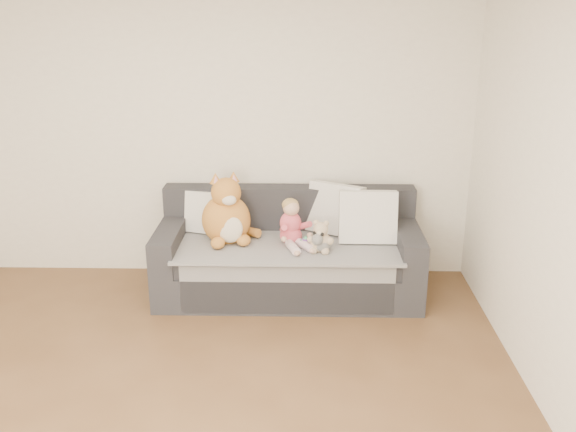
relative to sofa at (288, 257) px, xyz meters
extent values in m
plane|color=silver|center=(-0.65, 0.44, 0.99)|extent=(4.50, 0.00, 4.50)
cube|color=#28292E|center=(0.00, -0.04, -0.16)|extent=(2.20, 0.90, 0.30)
cube|color=#28292E|center=(0.00, -0.07, 0.07)|extent=(1.90, 0.80, 0.15)
cube|color=#28292E|center=(0.00, 0.31, 0.34)|extent=(2.20, 0.20, 0.40)
cube|color=#28292E|center=(-1.00, -0.04, 0.14)|extent=(0.20, 0.90, 0.30)
cube|color=#28292E|center=(1.00, -0.04, 0.14)|extent=(0.20, 0.90, 0.30)
cube|color=#97979A|center=(0.00, -0.09, 0.15)|extent=(1.85, 0.88, 0.02)
cube|color=#97979A|center=(0.00, -0.48, -0.08)|extent=(1.70, 0.02, 0.41)
cube|color=silver|center=(-0.70, 0.17, 0.34)|extent=(0.43, 0.28, 0.37)
cube|color=silver|center=(0.40, 0.18, 0.38)|extent=(0.52, 0.41, 0.45)
cube|color=silver|center=(0.66, -0.02, 0.38)|extent=(0.48, 0.22, 0.45)
ellipsoid|color=#E3506E|center=(0.02, -0.09, 0.24)|extent=(0.19, 0.15, 0.15)
ellipsoid|color=#E3506E|center=(0.02, -0.08, 0.34)|extent=(0.18, 0.15, 0.20)
ellipsoid|color=#DBAA8C|center=(0.02, -0.09, 0.48)|extent=(0.13, 0.13, 0.13)
ellipsoid|color=tan|center=(0.02, -0.07, 0.50)|extent=(0.14, 0.14, 0.11)
cylinder|color=#E3506E|center=(-0.04, -0.17, 0.32)|extent=(0.07, 0.19, 0.12)
cylinder|color=#E3506E|center=(0.12, -0.10, 0.32)|extent=(0.16, 0.17, 0.12)
ellipsoid|color=#DBAA8C|center=(-0.03, -0.25, 0.26)|extent=(0.05, 0.05, 0.05)
ellipsoid|color=#DBAA8C|center=(0.18, -0.15, 0.26)|extent=(0.05, 0.05, 0.05)
cylinder|color=#E5B2C6|center=(0.04, -0.25, 0.20)|extent=(0.13, 0.24, 0.08)
cylinder|color=#E5B2C6|center=(0.14, -0.21, 0.20)|extent=(0.19, 0.24, 0.08)
ellipsoid|color=#DBAA8C|center=(0.07, -0.36, 0.19)|extent=(0.05, 0.07, 0.04)
ellipsoid|color=#DBAA8C|center=(0.20, -0.31, 0.19)|extent=(0.05, 0.07, 0.04)
ellipsoid|color=#B26627|center=(-0.52, -0.03, 0.35)|extent=(0.41, 0.35, 0.43)
ellipsoid|color=beige|center=(-0.48, -0.16, 0.32)|extent=(0.21, 0.09, 0.24)
ellipsoid|color=#B26627|center=(-0.51, -0.06, 0.60)|extent=(0.25, 0.25, 0.25)
ellipsoid|color=beige|center=(-0.48, -0.16, 0.56)|extent=(0.12, 0.08, 0.09)
cone|color=#B26627|center=(-0.60, -0.04, 0.71)|extent=(0.12, 0.12, 0.09)
cone|color=pink|center=(-0.59, -0.06, 0.71)|extent=(0.08, 0.08, 0.05)
cone|color=#B26627|center=(-0.45, 0.00, 0.71)|extent=(0.12, 0.12, 0.09)
cone|color=pink|center=(-0.45, -0.01, 0.71)|extent=(0.08, 0.08, 0.05)
ellipsoid|color=#B26627|center=(-0.57, -0.22, 0.21)|extent=(0.12, 0.14, 0.09)
ellipsoid|color=#B26627|center=(-0.37, -0.15, 0.21)|extent=(0.12, 0.14, 0.09)
cylinder|color=#B26627|center=(-0.35, 0.08, 0.21)|extent=(0.26, 0.24, 0.10)
ellipsoid|color=tan|center=(0.27, -0.26, 0.24)|extent=(0.17, 0.15, 0.17)
ellipsoid|color=tan|center=(0.26, -0.27, 0.36)|extent=(0.12, 0.12, 0.12)
ellipsoid|color=tan|center=(0.23, -0.25, 0.41)|extent=(0.05, 0.05, 0.05)
ellipsoid|color=tan|center=(0.31, -0.27, 0.41)|extent=(0.05, 0.05, 0.05)
ellipsoid|color=beige|center=(0.25, -0.31, 0.34)|extent=(0.05, 0.05, 0.05)
ellipsoid|color=tan|center=(0.19, -0.26, 0.27)|extent=(0.06, 0.06, 0.06)
ellipsoid|color=tan|center=(0.34, -0.30, 0.27)|extent=(0.06, 0.06, 0.06)
ellipsoid|color=tan|center=(0.21, -0.30, 0.19)|extent=(0.07, 0.07, 0.07)
ellipsoid|color=tan|center=(0.30, -0.32, 0.19)|extent=(0.07, 0.07, 0.07)
ellipsoid|color=white|center=(0.27, -0.24, 0.23)|extent=(0.15, 0.19, 0.14)
ellipsoid|color=white|center=(0.24, -0.33, 0.29)|extent=(0.09, 0.09, 0.09)
ellipsoid|color=black|center=(0.21, -0.30, 0.34)|extent=(0.03, 0.03, 0.03)
ellipsoid|color=black|center=(0.27, -0.33, 0.34)|extent=(0.03, 0.03, 0.03)
cylinder|color=#703CA4|center=(0.14, -0.18, 0.20)|extent=(0.06, 0.06, 0.08)
cone|color=#43AF74|center=(0.14, -0.18, 0.25)|extent=(0.06, 0.06, 0.03)
cylinder|color=#43AF74|center=(0.10, -0.18, 0.21)|extent=(0.01, 0.01, 0.05)
cylinder|color=#43AF74|center=(0.18, -0.17, 0.21)|extent=(0.01, 0.01, 0.05)
camera|label=1|loc=(0.11, -5.08, 2.12)|focal=40.00mm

